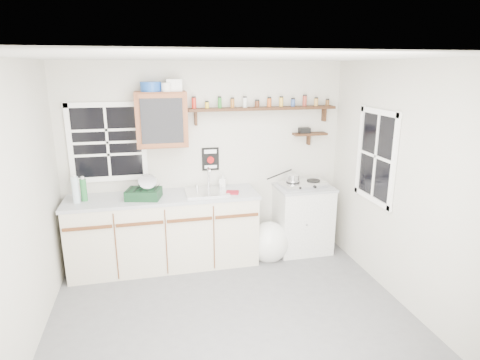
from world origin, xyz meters
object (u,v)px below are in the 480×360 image
at_px(right_cabinet, 303,218).
at_px(dish_rack, 145,191).
at_px(upper_cabinet, 162,119).
at_px(spice_shelf, 263,108).
at_px(hotplate, 303,184).
at_px(main_cabinet, 165,231).

distance_m(right_cabinet, dish_rack, 2.12).
distance_m(upper_cabinet, spice_shelf, 1.28).
distance_m(right_cabinet, hotplate, 0.49).
height_order(dish_rack, hotplate, dish_rack).
bearing_deg(dish_rack, upper_cabinet, 54.41).
height_order(main_cabinet, hotplate, hotplate).
bearing_deg(right_cabinet, dish_rack, -177.60).
distance_m(upper_cabinet, hotplate, 1.99).
bearing_deg(dish_rack, hotplate, 16.41).
bearing_deg(right_cabinet, upper_cabinet, 176.24).
distance_m(main_cabinet, right_cabinet, 1.84).
relative_size(spice_shelf, dish_rack, 4.25).
xyz_separation_m(main_cabinet, spice_shelf, (1.31, 0.21, 1.47)).
distance_m(spice_shelf, dish_rack, 1.79).
bearing_deg(spice_shelf, main_cabinet, -170.74).
bearing_deg(dish_rack, right_cabinet, 16.95).
bearing_deg(right_cabinet, hotplate, -138.49).
distance_m(right_cabinet, upper_cabinet, 2.26).
relative_size(right_cabinet, hotplate, 1.53).
bearing_deg(upper_cabinet, right_cabinet, -3.76).
height_order(spice_shelf, hotplate, spice_shelf).
distance_m(main_cabinet, dish_rack, 0.59).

